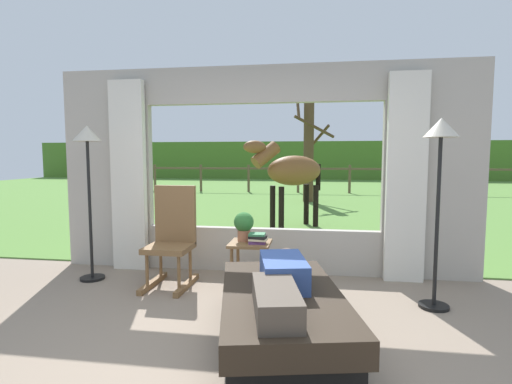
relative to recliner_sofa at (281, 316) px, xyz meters
name	(u,v)px	position (x,y,z in m)	size (l,w,h in m)	color
ground_plane	(218,364)	(-0.42, -0.37, -0.22)	(12.00, 12.00, 0.00)	gray
back_wall_with_window	(262,173)	(-0.42, 1.89, 1.03)	(5.20, 0.12, 2.55)	#ADA599
curtain_panel_left	(129,176)	(-2.11, 1.75, 0.98)	(0.44, 0.10, 2.40)	silver
curtain_panel_right	(406,178)	(1.27, 1.75, 0.98)	(0.44, 0.10, 2.40)	silver
outdoor_pasture_lawn	(298,192)	(-0.42, 12.79, -0.21)	(36.00, 21.68, 0.02)	#568438
distant_hill_ridge	(305,160)	(-0.42, 22.63, 0.98)	(36.00, 2.00, 2.40)	#477027
recliner_sofa	(281,316)	(0.00, 0.00, 0.00)	(1.23, 1.85, 0.42)	black
reclining_person	(281,280)	(0.00, -0.05, 0.30)	(0.46, 1.43, 0.22)	#334C8C
rocking_chair	(172,237)	(-1.35, 1.24, 0.33)	(0.49, 0.69, 1.12)	brown
side_table	(250,251)	(-0.45, 1.21, 0.21)	(0.44, 0.44, 0.52)	brown
potted_plant	(244,224)	(-0.53, 1.27, 0.48)	(0.22, 0.22, 0.32)	#9E6042
book_stack	(258,238)	(-0.36, 1.15, 0.36)	(0.20, 0.16, 0.11)	#59336B
floor_lamp_left	(88,156)	(-2.35, 1.26, 1.24)	(0.32, 0.32, 1.80)	black
floor_lamp_right	(440,156)	(1.39, 0.94, 1.24)	(0.32, 0.32, 1.81)	black
horse	(291,171)	(-0.23, 4.90, 0.94)	(1.64, 1.40, 1.73)	brown
pasture_tree	(309,150)	(0.04, 9.54, 1.43)	(1.24, 1.39, 3.35)	#4C3823
pasture_fence_line	(298,174)	(-0.42, 12.64, 0.53)	(16.10, 0.10, 1.10)	brown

